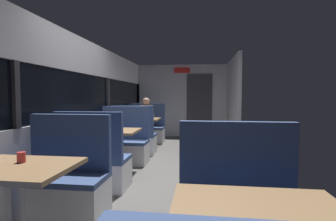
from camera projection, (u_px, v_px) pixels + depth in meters
name	position (u px, v px, depth m)	size (l,w,h in m)	color
ground_plane	(163.00, 178.00, 4.08)	(3.30, 9.20, 0.02)	#514F4C
carriage_window_panel_left	(76.00, 108.00, 4.20)	(0.09, 8.48, 2.30)	#B2B2B7
carriage_end_bulkhead	(184.00, 101.00, 8.15)	(2.90, 0.11, 2.30)	#B2B2B7
carriage_aisle_panel_right	(233.00, 102.00, 6.79)	(0.08, 2.40, 2.30)	#B2B2B7
dining_table_near_window	(17.00, 178.00, 2.08)	(0.90, 0.70, 0.74)	#9E9EA3
bench_near_window_facing_entry	(64.00, 185.00, 2.79)	(0.95, 0.50, 1.10)	silver
dining_table_mid_window	(111.00, 136.00, 4.26)	(0.90, 0.70, 0.74)	#9E9EA3
bench_mid_window_facing_end	(94.00, 166.00, 3.58)	(0.95, 0.50, 1.10)	silver
bench_mid_window_facing_entry	(124.00, 146.00, 4.97)	(0.95, 0.50, 1.10)	silver
dining_table_far_window	(141.00, 122.00, 6.43)	(0.90, 0.70, 0.74)	#9E9EA3
bench_far_window_facing_end	(134.00, 139.00, 5.76)	(0.95, 0.50, 1.10)	silver
bench_far_window_facing_entry	(147.00, 131.00, 7.14)	(0.95, 0.50, 1.10)	silver
seated_passenger	(147.00, 124.00, 7.06)	(0.47, 0.55, 1.26)	#26262D
coffee_cup_primary	(21.00, 157.00, 2.17)	(0.07, 0.07, 0.09)	#B23333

